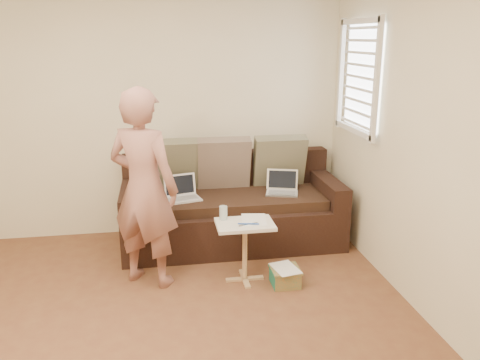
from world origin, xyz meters
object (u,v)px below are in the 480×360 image
at_px(laptop_silver, 282,194).
at_px(laptop_white, 184,200).
at_px(drinking_glass, 223,213).
at_px(sofa, 232,203).
at_px(side_table, 245,252).
at_px(striped_box, 285,276).
at_px(person, 144,188).

bearing_deg(laptop_silver, laptop_white, -161.40).
relative_size(laptop_silver, drinking_glass, 2.67).
xyz_separation_m(sofa, drinking_glass, (-0.19, -0.74, 0.17)).
relative_size(side_table, drinking_glass, 4.50).
bearing_deg(drinking_glass, laptop_white, 115.40).
bearing_deg(laptop_silver, sofa, -170.75).
bearing_deg(laptop_white, side_table, -72.02).
bearing_deg(drinking_glass, striped_box, -26.80).
height_order(sofa, striped_box, sofa).
distance_m(laptop_silver, drinking_glass, 0.97).
height_order(sofa, person, person).
height_order(sofa, laptop_silver, sofa).
distance_m(sofa, striped_box, 1.10).
bearing_deg(person, laptop_silver, -123.99).
bearing_deg(laptop_white, sofa, -3.58).
xyz_separation_m(sofa, laptop_silver, (0.51, -0.07, 0.10)).
distance_m(person, side_table, 1.02).
bearing_deg(striped_box, drinking_glass, 153.20).
xyz_separation_m(laptop_silver, side_table, (-0.52, -0.78, -0.25)).
bearing_deg(side_table, striped_box, -23.61).
relative_size(laptop_silver, laptop_white, 1.00).
relative_size(drinking_glass, striped_box, 0.48).
relative_size(side_table, striped_box, 2.17).
distance_m(laptop_silver, striped_box, 1.04).
xyz_separation_m(sofa, laptop_white, (-0.50, -0.09, 0.10)).
height_order(sofa, drinking_glass, sofa).
distance_m(person, drinking_glass, 0.71).
relative_size(laptop_white, person, 0.19).
distance_m(person, striped_box, 1.42).
bearing_deg(laptop_white, laptop_silver, -13.07).
distance_m(laptop_white, striped_box, 1.29).
xyz_separation_m(laptop_white, drinking_glass, (0.31, -0.65, 0.08)).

